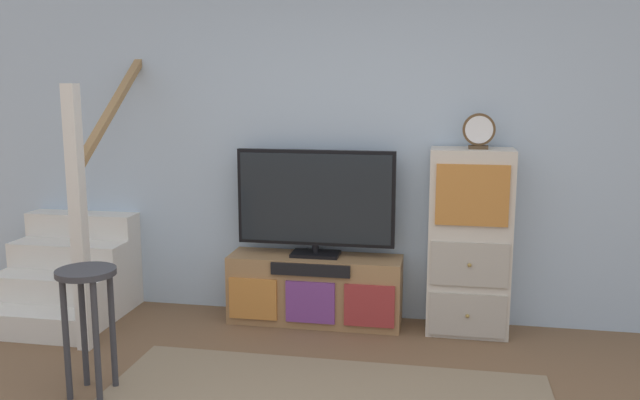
% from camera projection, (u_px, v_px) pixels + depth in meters
% --- Properties ---
extents(back_wall, '(6.40, 0.12, 2.70)m').
position_uv_depth(back_wall, '(360.00, 143.00, 5.04)').
color(back_wall, '#A8BCD1').
rests_on(back_wall, ground_plane).
extents(media_console, '(1.30, 0.38, 0.52)m').
position_uv_depth(media_console, '(315.00, 289.00, 5.02)').
color(media_console, '#997047').
rests_on(media_console, ground_plane).
extents(television, '(1.19, 0.22, 0.80)m').
position_uv_depth(television, '(315.00, 200.00, 4.93)').
color(television, black).
rests_on(television, media_console).
extents(side_cabinet, '(0.58, 0.38, 1.35)m').
position_uv_depth(side_cabinet, '(469.00, 242.00, 4.76)').
color(side_cabinet, beige).
rests_on(side_cabinet, ground_plane).
extents(desk_clock, '(0.22, 0.08, 0.25)m').
position_uv_depth(desk_clock, '(479.00, 131.00, 4.60)').
color(desk_clock, '#4C3823').
rests_on(desk_clock, side_cabinet).
extents(staircase, '(1.00, 1.36, 2.20)m').
position_uv_depth(staircase, '(81.00, 262.00, 5.36)').
color(staircase, silver).
rests_on(staircase, ground_plane).
extents(bar_stool_near, '(0.34, 0.34, 0.76)m').
position_uv_depth(bar_stool_near, '(88.00, 303.00, 3.81)').
color(bar_stool_near, '#333338').
rests_on(bar_stool_near, ground_plane).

